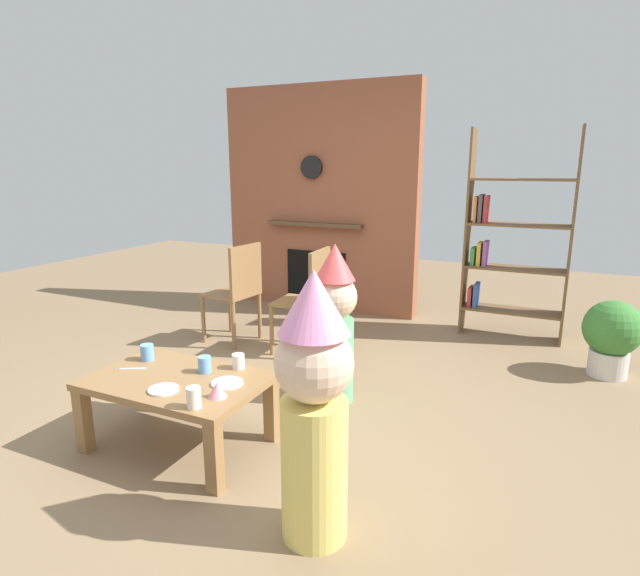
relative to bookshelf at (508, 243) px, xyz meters
name	(u,v)px	position (x,y,z in m)	size (l,w,h in m)	color
ground_plane	(272,422)	(-1.12, -2.40, -0.89)	(12.00, 12.00, 0.00)	#846B4C
brick_fireplace_feature	(320,201)	(-1.99, 0.20, 0.31)	(2.20, 0.28, 2.40)	#935138
bookshelf	(508,243)	(0.00, 0.00, 0.00)	(0.90, 0.28, 1.90)	brown
coffee_table	(178,389)	(-1.46, -2.85, -0.54)	(0.98, 0.65, 0.42)	olive
paper_cup_near_left	(147,352)	(-1.80, -2.71, -0.42)	(0.08, 0.08, 0.10)	#669EE0
paper_cup_near_right	(194,398)	(-1.14, -3.10, -0.42)	(0.07, 0.07, 0.11)	silver
paper_cup_center	(205,364)	(-1.37, -2.72, -0.42)	(0.08, 0.08, 0.09)	#669EE0
paper_cup_far_left	(238,361)	(-1.22, -2.59, -0.43)	(0.07, 0.07, 0.09)	silver
paper_plate_front	(227,383)	(-1.15, -2.80, -0.46)	(0.17, 0.17, 0.01)	white
paper_plate_rear	(164,390)	(-1.41, -3.01, -0.46)	(0.16, 0.16, 0.01)	white
birthday_cake_slice	(217,389)	(-1.10, -2.96, -0.43)	(0.10, 0.10, 0.09)	pink
table_fork	(133,369)	(-1.77, -2.86, -0.47)	(0.15, 0.02, 0.01)	silver
child_with_cone_hat	(314,402)	(-0.44, -3.19, -0.26)	(0.33, 0.33, 1.19)	#E0CC66
child_in_pink	(334,320)	(-0.89, -1.94, -0.31)	(0.30, 0.30, 1.09)	#66B27F
dining_chair_left	(238,287)	(-2.14, -1.21, -0.37)	(0.45, 0.45, 0.90)	olive
dining_chair_middle	(310,295)	(-1.44, -1.18, -0.37)	(0.42, 0.42, 0.90)	olive
potted_plant_tall	(612,334)	(0.85, -0.67, -0.55)	(0.42, 0.42, 0.59)	beige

